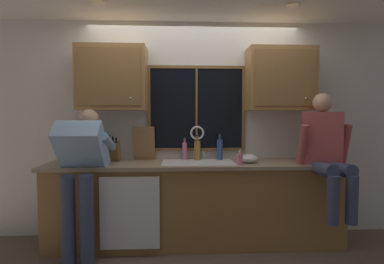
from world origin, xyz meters
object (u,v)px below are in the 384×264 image
(bottle_amber_small, at_px, (220,149))
(person_sitting_on_counter, at_px, (326,148))
(cutting_board, at_px, (144,143))
(person_standing, at_px, (82,165))
(bottle_tall_clear, at_px, (197,150))
(knife_block, at_px, (114,152))
(bottle_green_glass, at_px, (185,150))
(soap_dispenser, at_px, (240,159))
(mixing_bowl, at_px, (249,159))

(bottle_amber_small, bearing_deg, person_sitting_on_counter, -23.00)
(bottle_amber_small, bearing_deg, cutting_board, 177.86)
(person_standing, xyz_separation_m, bottle_tall_clear, (1.18, 0.45, 0.10))
(knife_block, distance_m, bottle_green_glass, 0.82)
(bottle_tall_clear, bearing_deg, knife_block, -178.52)
(knife_block, height_order, soap_dispenser, knife_block)
(cutting_board, relative_size, bottle_amber_small, 1.29)
(person_standing, relative_size, knife_block, 4.70)
(cutting_board, distance_m, mixing_bowl, 1.22)
(mixing_bowl, bearing_deg, bottle_amber_small, 142.46)
(soap_dispenser, xyz_separation_m, bottle_tall_clear, (-0.43, 0.36, 0.06))
(person_standing, xyz_separation_m, bottle_amber_small, (1.45, 0.47, 0.10))
(mixing_bowl, height_order, bottle_tall_clear, bottle_tall_clear)
(bottle_green_glass, bearing_deg, mixing_bowl, -21.09)
(person_standing, xyz_separation_m, person_sitting_on_counter, (2.50, 0.02, 0.16))
(person_sitting_on_counter, distance_m, bottle_green_glass, 1.54)
(person_sitting_on_counter, height_order, knife_block, person_sitting_on_counter)
(person_standing, distance_m, soap_dispenser, 1.61)
(cutting_board, relative_size, soap_dispenser, 2.42)
(person_sitting_on_counter, bearing_deg, person_standing, -179.54)
(cutting_board, distance_m, soap_dispenser, 1.13)
(person_standing, bearing_deg, soap_dispenser, 3.37)
(soap_dispenser, xyz_separation_m, bottle_green_glass, (-0.57, 0.42, 0.05))
(knife_block, relative_size, bottle_tall_clear, 1.09)
(bottle_tall_clear, xyz_separation_m, bottle_amber_small, (0.26, 0.01, 0.01))
(mixing_bowl, distance_m, bottle_tall_clear, 0.60)
(cutting_board, bearing_deg, soap_dispenser, -21.05)
(knife_block, height_order, bottle_green_glass, knife_block)
(bottle_tall_clear, bearing_deg, mixing_bowl, -20.79)
(person_sitting_on_counter, relative_size, mixing_bowl, 6.30)
(knife_block, relative_size, bottle_green_glass, 1.22)
(person_standing, height_order, cutting_board, person_standing)
(soap_dispenser, height_order, bottle_amber_small, bottle_amber_small)
(person_standing, bearing_deg, person_sitting_on_counter, 0.46)
(person_sitting_on_counter, bearing_deg, cutting_board, 166.11)
(soap_dispenser, relative_size, bottle_green_glass, 0.63)
(cutting_board, xyz_separation_m, bottle_amber_small, (0.89, -0.03, -0.07))
(knife_block, height_order, bottle_tall_clear, knife_block)
(soap_dispenser, height_order, bottle_green_glass, bottle_green_glass)
(cutting_board, distance_m, bottle_tall_clear, 0.63)
(bottle_tall_clear, bearing_deg, soap_dispenser, -39.87)
(person_standing, relative_size, cutting_board, 3.79)
(bottle_green_glass, xyz_separation_m, bottle_tall_clear, (0.15, -0.06, 0.01))
(knife_block, relative_size, bottle_amber_small, 1.04)
(bottle_tall_clear, bearing_deg, bottle_amber_small, 3.02)
(person_standing, height_order, bottle_green_glass, person_standing)
(knife_block, bearing_deg, bottle_green_glass, 5.94)
(person_standing, xyz_separation_m, bottle_green_glass, (1.04, 0.51, 0.09))
(bottle_tall_clear, relative_size, bottle_amber_small, 0.96)
(bottle_amber_small, bearing_deg, person_standing, -162.17)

